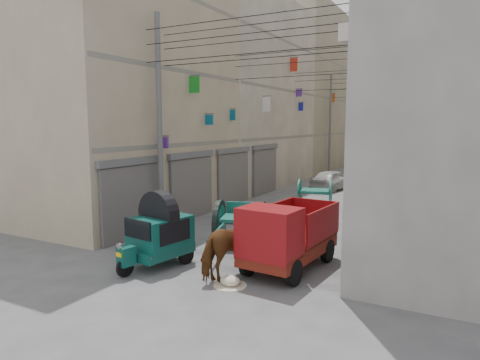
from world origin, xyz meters
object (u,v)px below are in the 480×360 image
Objects in this scene: second_cart at (315,192)px; horse at (236,246)px; feed_sack at (230,281)px; distant_car_white at (332,180)px; mini_truck at (284,240)px; distant_car_grey at (391,172)px; auto_rickshaw at (159,232)px; distant_car_green at (396,158)px; tonga_cart at (240,223)px.

horse reaches higher than second_cart.
second_cart reaches higher than feed_sack.
feed_sack is 0.14× the size of distant_car_white.
mini_truck is 21.75m from distant_car_grey.
distant_car_white is (0.36, 16.50, -0.35)m from auto_rickshaw.
mini_truck is 0.96× the size of distant_car_white.
second_cart is 0.50× the size of distant_car_white.
second_cart is 6.13m from distant_car_white.
second_cart reaches higher than distant_car_grey.
feed_sack is at bearing -112.56° from mini_truck.
distant_car_white is (-0.86, 6.07, -0.12)m from second_cart.
distant_car_green is (-1.81, 15.12, -0.05)m from distant_car_grey.
tonga_cart reaches higher than distant_car_white.
distant_car_green is at bearing 77.72° from second_cart.
auto_rickshaw is 2.44m from horse.
mini_truck reaches higher than tonga_cart.
tonga_cart is at bearing -110.95° from distant_car_grey.
distant_car_white is at bearing 75.42° from tonga_cart.
distant_car_green is at bearing 92.28° from feed_sack.
auto_rickshaw is 4.62× the size of feed_sack.
distant_car_green is (-2.33, 36.86, -0.39)m from mini_truck.
distant_car_grey is at bearing 89.32° from feed_sack.
second_cart is at bearing 110.14° from distant_car_white.
auto_rickshaw reaches higher than tonga_cart.
feed_sack is at bearing -106.75° from distant_car_grey.
auto_rickshaw is 10.51m from second_cart.
tonga_cart is 1.02× the size of distant_car_grey.
mini_truck is at bearing 113.15° from distant_car_white.
horse is at bearing -82.11° from tonga_cart.
mini_truck is (3.38, 1.12, -0.05)m from auto_rickshaw.
horse is 22.72m from distant_car_grey.
auto_rickshaw is 23.04m from distant_car_grey.
tonga_cart is 35.16m from distant_car_green.
second_cart is 0.50× the size of distant_car_green.
auto_rickshaw is 0.66× the size of distant_car_green.
mini_truck is 1.00× the size of distant_car_grey.
distant_car_green reaches higher than feed_sack.
tonga_cart is at bearing -49.71° from horse.
distant_car_white is 6.83m from distant_car_grey.
feed_sack is (1.35, -10.86, -0.61)m from second_cart.
second_cart is 12.53m from distant_car_grey.
mini_truck is at bearing 28.18° from auto_rickshaw.
tonga_cart is at bearing 105.31° from distant_car_white.
feed_sack is at bearing 0.54° from auto_rickshaw.
distant_car_grey is at bearing 92.82° from auto_rickshaw.
auto_rickshaw is 1.18× the size of horse.
distant_car_white is (-2.07, 16.36, -0.24)m from horse.
horse is 37.86m from distant_car_green.
auto_rickshaw reaches higher than distant_car_green.
horse is at bearing 13.16° from auto_rickshaw.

